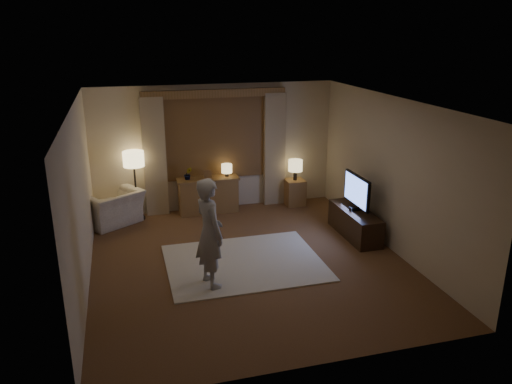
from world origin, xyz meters
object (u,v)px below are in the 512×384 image
object	(u,v)px
sideboard	(208,196)
person	(210,233)
armchair	(112,207)
tv_stand	(355,223)
side_table	(295,192)

from	to	relation	value
sideboard	person	distance (m)	3.17
sideboard	armchair	bearing A→B (deg)	-175.44
armchair	tv_stand	bearing A→B (deg)	123.76
armchair	person	bearing A→B (deg)	82.17
sideboard	side_table	world-z (taller)	sideboard
armchair	sideboard	bearing A→B (deg)	151.02
armchair	side_table	size ratio (longest dim) A/B	1.85
armchair	side_table	world-z (taller)	armchair
armchair	person	world-z (taller)	person
sideboard	person	bearing A→B (deg)	-99.55
tv_stand	person	size ratio (longest dim) A/B	0.85
sideboard	armchair	distance (m)	1.94
side_table	person	xyz separation A→B (m)	(-2.40, -3.03, 0.56)
side_table	person	size ratio (longest dim) A/B	0.34
side_table	person	distance (m)	3.91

